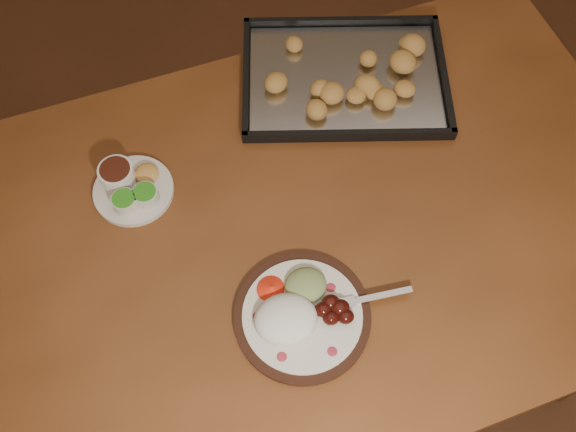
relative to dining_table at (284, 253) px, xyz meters
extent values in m
plane|color=brown|center=(0.15, 0.22, -0.65)|extent=(4.00, 4.00, 0.00)
cube|color=brown|center=(0.00, 0.00, 0.08)|extent=(1.62, 1.12, 0.04)
cylinder|color=#4A2F16|center=(0.62, 0.48, -0.30)|extent=(0.07, 0.07, 0.71)
cylinder|color=black|center=(0.00, -0.17, 0.10)|extent=(0.24, 0.24, 0.01)
cylinder|color=silver|center=(0.00, -0.17, 0.11)|extent=(0.21, 0.21, 0.01)
ellipsoid|color=#A9283C|center=(-0.05, -0.24, 0.11)|extent=(0.02, 0.02, 0.00)
ellipsoid|color=#A9283C|center=(0.04, -0.25, 0.11)|extent=(0.02, 0.02, 0.00)
ellipsoid|color=#A9283C|center=(0.06, -0.13, 0.11)|extent=(0.02, 0.02, 0.00)
ellipsoid|color=#A9283C|center=(-0.08, -0.16, 0.11)|extent=(0.02, 0.02, 0.00)
ellipsoid|color=white|center=(-0.03, -0.18, 0.13)|extent=(0.12, 0.10, 0.05)
ellipsoid|color=#470E0A|center=(0.05, -0.19, 0.13)|extent=(0.03, 0.03, 0.02)
ellipsoid|color=#470E0A|center=(0.06, -0.18, 0.13)|extent=(0.03, 0.03, 0.02)
ellipsoid|color=#470E0A|center=(0.05, -0.17, 0.13)|extent=(0.03, 0.03, 0.02)
ellipsoid|color=#470E0A|center=(0.07, -0.20, 0.13)|extent=(0.03, 0.03, 0.02)
ellipsoid|color=#470E0A|center=(0.04, -0.18, 0.13)|extent=(0.03, 0.03, 0.02)
ellipsoid|color=tan|center=(0.02, -0.12, 0.12)|extent=(0.08, 0.07, 0.03)
cone|color=#FA2D16|center=(-0.04, -0.12, 0.12)|extent=(0.07, 0.07, 0.02)
cube|color=silver|center=(0.14, -0.17, 0.12)|extent=(0.12, 0.01, 0.00)
cube|color=silver|center=(0.08, -0.17, 0.12)|extent=(0.03, 0.02, 0.00)
cylinder|color=silver|center=(0.06, -0.18, 0.12)|extent=(0.03, 0.00, 0.00)
cylinder|color=silver|center=(0.06, -0.17, 0.12)|extent=(0.03, 0.00, 0.00)
cylinder|color=silver|center=(0.06, -0.17, 0.12)|extent=(0.03, 0.00, 0.00)
cylinder|color=silver|center=(0.06, -0.16, 0.12)|extent=(0.03, 0.00, 0.00)
cylinder|color=silver|center=(-0.27, 0.14, 0.10)|extent=(0.16, 0.16, 0.01)
cylinder|color=silver|center=(-0.29, 0.11, 0.12)|extent=(0.05, 0.05, 0.03)
cylinder|color=#2F891B|center=(-0.29, 0.11, 0.14)|extent=(0.04, 0.04, 0.00)
cylinder|color=silver|center=(-0.25, 0.12, 0.12)|extent=(0.05, 0.05, 0.03)
cylinder|color=#2F891B|center=(-0.25, 0.12, 0.14)|extent=(0.04, 0.04, 0.00)
cylinder|color=white|center=(-0.30, 0.17, 0.13)|extent=(0.07, 0.07, 0.04)
cylinder|color=#3A140A|center=(-0.30, 0.17, 0.15)|extent=(0.06, 0.06, 0.00)
ellipsoid|color=#E19F4F|center=(-0.24, 0.17, 0.12)|extent=(0.05, 0.05, 0.02)
cube|color=black|center=(0.20, 0.33, 0.10)|extent=(0.49, 0.39, 0.01)
cube|color=black|center=(0.23, 0.49, 0.12)|extent=(0.43, 0.09, 0.02)
cube|color=black|center=(0.17, 0.18, 0.12)|extent=(0.43, 0.09, 0.02)
cube|color=black|center=(0.41, 0.30, 0.12)|extent=(0.07, 0.32, 0.02)
cube|color=black|center=(-0.01, 0.37, 0.12)|extent=(0.07, 0.32, 0.02)
cube|color=silver|center=(0.20, 0.33, 0.11)|extent=(0.45, 0.36, 0.00)
ellipsoid|color=#C78D45|center=(0.25, 0.32, 0.13)|extent=(0.05, 0.05, 0.03)
ellipsoid|color=#C78D45|center=(0.31, 0.34, 0.13)|extent=(0.06, 0.06, 0.03)
ellipsoid|color=#C78D45|center=(0.26, 0.40, 0.13)|extent=(0.07, 0.07, 0.03)
ellipsoid|color=#C78D45|center=(0.24, 0.38, 0.13)|extent=(0.06, 0.06, 0.03)
ellipsoid|color=#C78D45|center=(0.19, 0.42, 0.13)|extent=(0.06, 0.06, 0.03)
ellipsoid|color=#C78D45|center=(0.17, 0.37, 0.13)|extent=(0.07, 0.07, 0.03)
ellipsoid|color=#C78D45|center=(0.10, 0.38, 0.13)|extent=(0.06, 0.06, 0.03)
ellipsoid|color=#C78D45|center=(0.13, 0.35, 0.13)|extent=(0.05, 0.05, 0.03)
ellipsoid|color=#C78D45|center=(0.08, 0.33, 0.13)|extent=(0.06, 0.06, 0.03)
ellipsoid|color=#C78D45|center=(0.13, 0.28, 0.13)|extent=(0.07, 0.07, 0.03)
ellipsoid|color=#C78D45|center=(0.18, 0.30, 0.13)|extent=(0.06, 0.06, 0.03)
ellipsoid|color=#C78D45|center=(0.21, 0.26, 0.13)|extent=(0.06, 0.06, 0.03)
ellipsoid|color=#C78D45|center=(0.23, 0.25, 0.13)|extent=(0.07, 0.07, 0.03)
ellipsoid|color=#C78D45|center=(0.32, 0.29, 0.13)|extent=(0.06, 0.06, 0.03)
camera|label=1|loc=(-0.10, -0.54, 1.19)|focal=40.00mm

